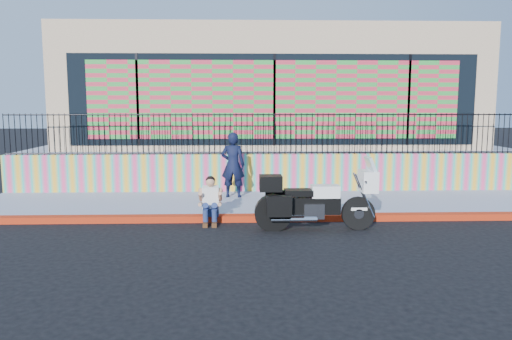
{
  "coord_description": "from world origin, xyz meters",
  "views": [
    {
      "loc": [
        -1.09,
        -11.41,
        2.73
      ],
      "look_at": [
        -0.67,
        1.2,
        1.05
      ],
      "focal_mm": 35.0,
      "sensor_mm": 36.0,
      "label": 1
    }
  ],
  "objects": [
    {
      "name": "elevated_platform",
      "position": [
        0.0,
        8.35,
        0.62
      ],
      "size": [
        16.0,
        10.0,
        1.25
      ],
      "primitive_type": "cube",
      "color": "#989EB7",
      "rests_on": "ground"
    },
    {
      "name": "storefront_building",
      "position": [
        0.0,
        8.13,
        3.25
      ],
      "size": [
        14.0,
        8.06,
        4.0
      ],
      "color": "tan",
      "rests_on": "elevated_platform"
    },
    {
      "name": "sidewalk",
      "position": [
        0.0,
        1.65,
        0.07
      ],
      "size": [
        16.0,
        3.0,
        0.15
      ],
      "primitive_type": "cube",
      "color": "#989EB7",
      "rests_on": "ground"
    },
    {
      "name": "seated_man",
      "position": [
        -1.75,
        -0.24,
        0.45
      ],
      "size": [
        0.54,
        0.71,
        1.06
      ],
      "color": "navy",
      "rests_on": "ground"
    },
    {
      "name": "police_officer",
      "position": [
        -1.27,
        2.27,
        1.05
      ],
      "size": [
        0.71,
        0.52,
        1.81
      ],
      "primitive_type": "imported",
      "rotation": [
        0.0,
        0.0,
        3.0
      ],
      "color": "black",
      "rests_on": "sidewalk"
    },
    {
      "name": "ground",
      "position": [
        0.0,
        0.0,
        0.0
      ],
      "size": [
        90.0,
        90.0,
        0.0
      ],
      "primitive_type": "plane",
      "color": "black",
      "rests_on": "ground"
    },
    {
      "name": "metal_fence",
      "position": [
        0.0,
        3.25,
        1.85
      ],
      "size": [
        15.8,
        0.04,
        1.2
      ],
      "primitive_type": null,
      "color": "black",
      "rests_on": "mural_wall"
    },
    {
      "name": "mural_wall",
      "position": [
        0.0,
        3.25,
        0.7
      ],
      "size": [
        16.0,
        0.2,
        1.1
      ],
      "primitive_type": "cube",
      "color": "#F6407E",
      "rests_on": "sidewalk"
    },
    {
      "name": "red_curb",
      "position": [
        0.0,
        0.0,
        0.07
      ],
      "size": [
        16.0,
        0.3,
        0.15
      ],
      "primitive_type": "cube",
      "color": "#9E1B0B",
      "rests_on": "ground"
    },
    {
      "name": "police_motorcycle",
      "position": [
        0.51,
        -0.86,
        0.67
      ],
      "size": [
        2.58,
        0.85,
        1.61
      ],
      "color": "black",
      "rests_on": "ground"
    }
  ]
}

